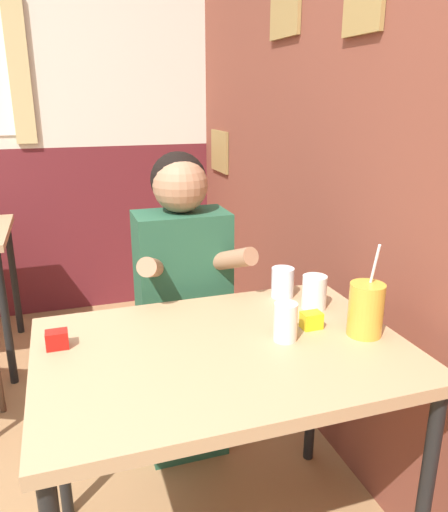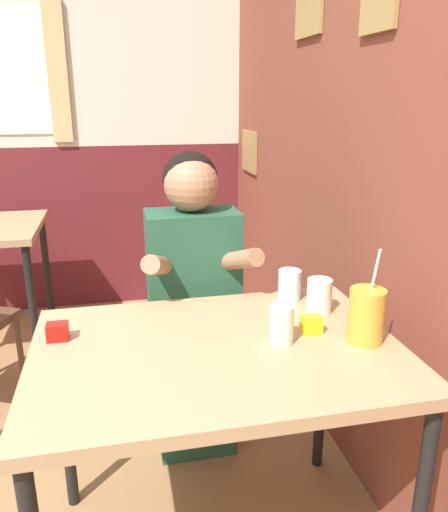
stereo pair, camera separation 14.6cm
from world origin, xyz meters
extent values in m
cube|color=brown|center=(1.30, 1.31, 1.35)|extent=(0.06, 4.63, 2.70)
cube|color=olive|center=(1.26, 1.39, 1.76)|extent=(0.02, 0.28, 0.24)
cube|color=olive|center=(1.26, 0.79, 1.68)|extent=(0.02, 0.22, 0.17)
cube|color=olive|center=(1.26, 2.30, 1.08)|extent=(0.02, 0.30, 0.25)
cube|color=maroon|center=(0.00, 2.66, 0.55)|extent=(5.53, 0.06, 1.10)
cube|color=tan|center=(0.12, 2.61, 1.55)|extent=(0.12, 0.02, 0.84)
cube|color=tan|center=(0.67, 0.45, 0.73)|extent=(1.02, 0.72, 0.04)
cylinder|color=black|center=(1.14, 0.13, 0.35)|extent=(0.04, 0.04, 0.71)
cylinder|color=black|center=(0.20, 0.76, 0.35)|extent=(0.04, 0.04, 0.71)
cylinder|color=black|center=(1.14, 0.76, 0.35)|extent=(0.04, 0.04, 0.71)
cylinder|color=black|center=(-0.04, 1.75, 0.35)|extent=(0.04, 0.04, 0.71)
cylinder|color=black|center=(-0.04, 2.35, 0.35)|extent=(0.04, 0.04, 0.71)
cube|color=#235138|center=(0.69, 0.98, 0.24)|extent=(0.31, 0.20, 0.47)
cube|color=#235138|center=(0.69, 0.98, 0.74)|extent=(0.34, 0.20, 0.54)
sphere|color=black|center=(0.69, 1.01, 1.12)|extent=(0.20, 0.20, 0.20)
sphere|color=#9E7051|center=(0.69, 0.98, 1.11)|extent=(0.20, 0.20, 0.20)
cylinder|color=#9E7051|center=(0.55, 0.84, 0.86)|extent=(0.14, 0.27, 0.15)
cylinder|color=#9E7051|center=(0.82, 0.84, 0.86)|extent=(0.14, 0.27, 0.15)
cylinder|color=gold|center=(1.08, 0.39, 0.82)|extent=(0.10, 0.10, 0.16)
cylinder|color=white|center=(1.10, 0.39, 0.95)|extent=(0.01, 0.04, 0.14)
cylinder|color=silver|center=(0.98, 0.73, 0.80)|extent=(0.08, 0.08, 0.10)
cylinder|color=silver|center=(1.03, 0.60, 0.80)|extent=(0.08, 0.08, 0.11)
cylinder|color=silver|center=(0.85, 0.43, 0.80)|extent=(0.07, 0.07, 0.11)
cube|color=#B7140F|center=(0.23, 0.58, 0.77)|extent=(0.06, 0.04, 0.05)
cube|color=yellow|center=(0.96, 0.47, 0.77)|extent=(0.06, 0.04, 0.05)
camera|label=1|loc=(0.28, -0.73, 1.41)|focal=35.00mm
camera|label=2|loc=(0.42, -0.77, 1.41)|focal=35.00mm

